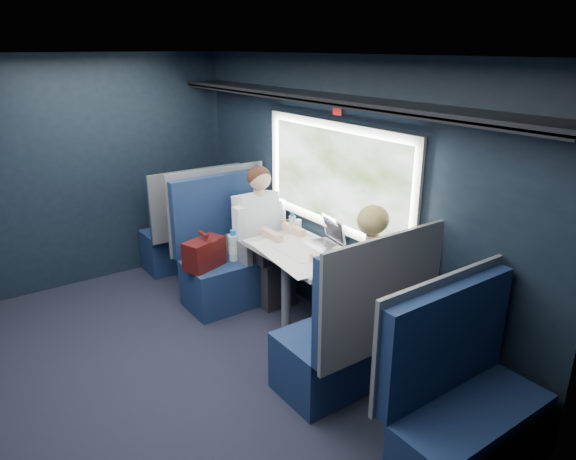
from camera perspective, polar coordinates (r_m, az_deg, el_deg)
ground at (r=4.20m, az=-10.45°, el=-14.84°), size 2.80×4.20×0.01m
room_shell at (r=3.58m, az=-11.58°, el=5.19°), size 3.00×4.40×2.40m
table at (r=4.33m, az=1.44°, el=-3.23°), size 0.62×1.00×0.74m
seat_bay_near at (r=5.00m, az=-6.41°, el=-3.06°), size 1.08×0.62×1.26m
seat_bay_far at (r=3.74m, az=7.26°, el=-11.67°), size 1.04×0.62×1.26m
seat_row_front at (r=5.79m, az=-10.71°, el=-0.20°), size 1.04×0.51×1.16m
seat_row_back at (r=3.25m, az=18.76°, el=-18.20°), size 1.04×0.51×1.16m
man at (r=4.88m, az=-2.81°, el=0.18°), size 0.53×0.56×1.32m
woman at (r=3.85m, az=8.57°, el=-5.45°), size 0.53×0.56×1.32m
papers at (r=4.24m, az=1.73°, el=-2.57°), size 0.70×0.93×0.01m
laptop at (r=4.40m, az=4.49°, el=-0.89°), size 0.29×0.35×0.24m
bottle_small at (r=4.64m, az=0.48°, el=0.64°), size 0.06×0.06×0.21m
cup at (r=4.77m, az=1.08°, el=0.59°), size 0.07×0.07×0.09m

